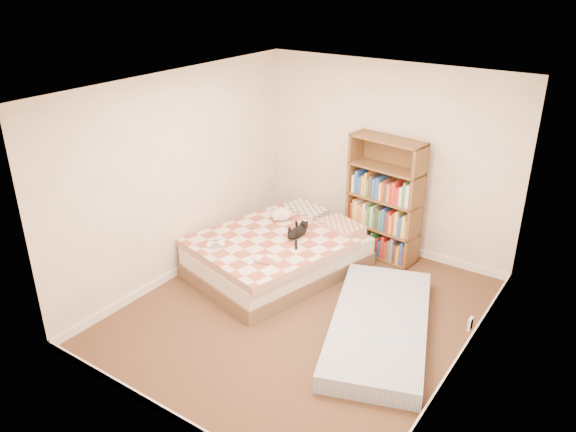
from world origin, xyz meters
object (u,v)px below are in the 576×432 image
Objects in this scene: floor_mattress at (379,326)px; black_cat at (299,231)px; bookshelf at (384,214)px; bed at (280,252)px; white_dog at (282,214)px.

black_cat is (-1.43, 0.62, 0.46)m from floor_mattress.
bed is at bearing -120.61° from bookshelf.
black_cat reaches higher than bed.
black_cat is at bearing 136.89° from floor_mattress.
white_dog is at bearing 134.60° from floor_mattress.
bookshelf reaches higher than bed.
bed is 0.38m from black_cat.
bed is at bearing 143.00° from floor_mattress.
floor_mattress is at bearing -57.06° from bookshelf.
bookshelf is 4.05× the size of white_dog.
bed is 3.85× the size of black_cat.
floor_mattress is 3.52× the size of black_cat.
floor_mattress is (0.76, -1.62, -0.49)m from bookshelf.
white_dog is (-0.45, 0.29, 0.01)m from black_cat.
bookshelf is (0.88, 1.11, 0.33)m from bed.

